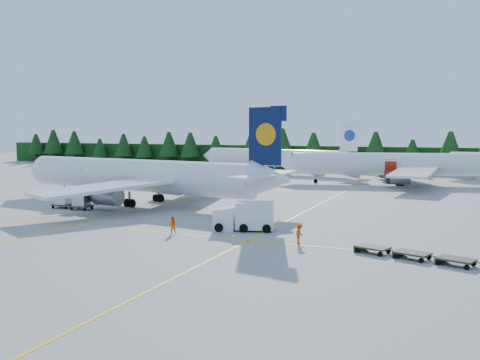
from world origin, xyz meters
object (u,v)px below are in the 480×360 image
at_px(airliner_navy, 131,176).
at_px(airstairs, 77,196).
at_px(airliner_red, 386,164).
at_px(service_truck, 244,216).

relative_size(airliner_navy, airstairs, 7.36).
distance_m(airliner_red, service_truck, 53.02).
bearing_deg(airliner_red, airstairs, -145.89).
relative_size(airliner_navy, service_truck, 6.84).
bearing_deg(airliner_red, airliner_navy, -139.45).
xyz_separation_m(airliner_navy, service_truck, (22.08, -12.41, -2.40)).
distance_m(airliner_navy, airstairs, 9.07).
distance_m(airliner_red, airstairs, 55.64).
height_order(airliner_red, service_truck, airliner_red).
bearing_deg(airstairs, airliner_red, 69.22).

